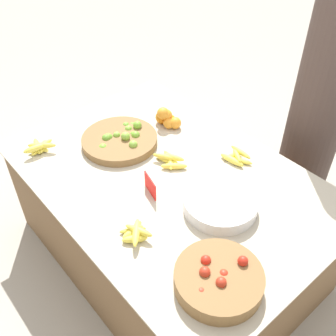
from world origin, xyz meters
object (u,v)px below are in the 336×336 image
(tomato_basket, at_px, (219,279))
(vendor_person, at_px, (319,109))
(lime_bowl, at_px, (120,140))
(metal_bowl, at_px, (220,203))
(price_sign, at_px, (150,186))

(tomato_basket, relative_size, vendor_person, 0.21)
(lime_bowl, height_order, metal_bowl, lime_bowl)
(lime_bowl, distance_m, vendor_person, 1.18)
(metal_bowl, bearing_deg, lime_bowl, -175.02)
(tomato_basket, distance_m, price_sign, 0.60)
(tomato_basket, height_order, vendor_person, vendor_person)
(lime_bowl, bearing_deg, metal_bowl, 4.98)
(lime_bowl, xyz_separation_m, tomato_basket, (1.02, -0.25, 0.01))
(tomato_basket, xyz_separation_m, price_sign, (-0.59, 0.13, 0.01))
(metal_bowl, relative_size, price_sign, 2.84)
(price_sign, bearing_deg, lime_bowl, 178.96)
(price_sign, bearing_deg, tomato_basket, 2.81)
(lime_bowl, bearing_deg, vendor_person, 56.95)
(metal_bowl, bearing_deg, vendor_person, 95.75)
(lime_bowl, xyz_separation_m, metal_bowl, (0.73, 0.06, 0.01))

